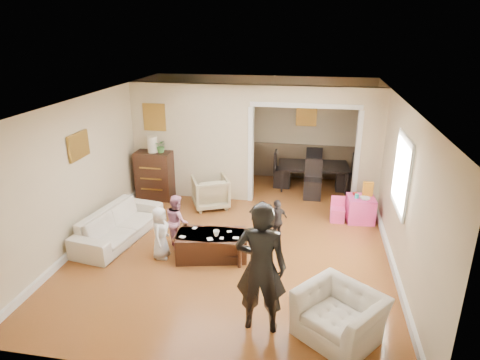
% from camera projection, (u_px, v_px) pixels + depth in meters
% --- Properties ---
extents(floor, '(7.00, 7.00, 0.00)m').
position_uv_depth(floor, '(238.00, 235.00, 8.02)').
color(floor, '#9D5428').
rests_on(floor, ground).
extents(partition_left, '(2.75, 0.18, 2.60)m').
position_uv_depth(partition_left, '(193.00, 142.00, 9.46)').
color(partition_left, '#BFAE8B').
rests_on(partition_left, ground).
extents(partition_right, '(0.55, 0.18, 2.60)m').
position_uv_depth(partition_right, '(369.00, 150.00, 8.82)').
color(partition_right, '#BFAE8B').
rests_on(partition_right, ground).
extents(partition_header, '(2.22, 0.18, 0.35)m').
position_uv_depth(partition_header, '(306.00, 94.00, 8.66)').
color(partition_header, '#BFAE8B').
rests_on(partition_header, partition_right).
extents(window_pane, '(0.03, 0.95, 1.10)m').
position_uv_depth(window_pane, '(402.00, 174.00, 6.66)').
color(window_pane, white).
rests_on(window_pane, ground).
extents(framed_art_partition, '(0.45, 0.03, 0.55)m').
position_uv_depth(framed_art_partition, '(154.00, 117.00, 9.32)').
color(framed_art_partition, brown).
rests_on(framed_art_partition, partition_left).
extents(framed_art_sofa_wall, '(0.03, 0.55, 0.40)m').
position_uv_depth(framed_art_sofa_wall, '(79.00, 146.00, 7.30)').
color(framed_art_sofa_wall, brown).
extents(framed_art_alcove, '(0.45, 0.03, 0.55)m').
position_uv_depth(framed_art_alcove, '(307.00, 114.00, 10.43)').
color(framed_art_alcove, brown).
extents(sofa, '(1.08, 2.06, 0.57)m').
position_uv_depth(sofa, '(119.00, 225.00, 7.80)').
color(sofa, white).
rests_on(sofa, ground).
extents(armchair_back, '(0.98, 0.99, 0.69)m').
position_uv_depth(armchair_back, '(210.00, 192.00, 9.17)').
color(armchair_back, tan).
rests_on(armchair_back, ground).
extents(armchair_front, '(1.30, 1.28, 0.64)m').
position_uv_depth(armchair_front, '(339.00, 316.00, 5.31)').
color(armchair_front, white).
rests_on(armchair_front, ground).
extents(dresser, '(0.80, 0.45, 1.11)m').
position_uv_depth(dresser, '(155.00, 175.00, 9.56)').
color(dresser, '#321A0F').
rests_on(dresser, ground).
extents(table_lamp, '(0.22, 0.22, 0.36)m').
position_uv_depth(table_lamp, '(152.00, 144.00, 9.31)').
color(table_lamp, beige).
rests_on(table_lamp, dresser).
extents(potted_plant, '(0.27, 0.23, 0.30)m').
position_uv_depth(potted_plant, '(161.00, 146.00, 9.29)').
color(potted_plant, '#457C37').
rests_on(potted_plant, dresser).
extents(coffee_table, '(1.28, 0.83, 0.44)m').
position_uv_depth(coffee_table, '(212.00, 246.00, 7.19)').
color(coffee_table, '#3A1E12').
rests_on(coffee_table, ground).
extents(coffee_cup, '(0.13, 0.13, 0.10)m').
position_uv_depth(coffee_cup, '(216.00, 233.00, 7.04)').
color(coffee_cup, white).
rests_on(coffee_cup, coffee_table).
extents(play_table, '(0.58, 0.58, 0.51)m').
position_uv_depth(play_table, '(360.00, 209.00, 8.54)').
color(play_table, '#FF43A4').
rests_on(play_table, ground).
extents(cereal_box, '(0.21, 0.09, 0.30)m').
position_uv_depth(cereal_box, '(368.00, 189.00, 8.47)').
color(cereal_box, yellow).
rests_on(cereal_box, play_table).
extents(cyan_cup, '(0.08, 0.08, 0.08)m').
position_uv_depth(cyan_cup, '(357.00, 196.00, 8.40)').
color(cyan_cup, '#26BEB0').
rests_on(cyan_cup, play_table).
extents(toy_block, '(0.10, 0.09, 0.05)m').
position_uv_depth(toy_block, '(355.00, 194.00, 8.57)').
color(toy_block, red).
rests_on(toy_block, play_table).
extents(play_bowl, '(0.22, 0.22, 0.05)m').
position_uv_depth(play_bowl, '(365.00, 199.00, 8.32)').
color(play_bowl, white).
rests_on(play_bowl, play_table).
extents(dining_table, '(1.74, 1.05, 0.59)m').
position_uv_depth(dining_table, '(313.00, 177.00, 10.24)').
color(dining_table, black).
rests_on(dining_table, ground).
extents(adult_person, '(0.66, 0.44, 1.81)m').
position_uv_depth(adult_person, '(261.00, 268.00, 5.28)').
color(adult_person, black).
rests_on(adult_person, ground).
extents(child_kneel_a, '(0.31, 0.46, 0.92)m').
position_uv_depth(child_kneel_a, '(160.00, 233.00, 7.11)').
color(child_kneel_a, silver).
rests_on(child_kneel_a, ground).
extents(child_kneel_b, '(0.57, 0.60, 0.98)m').
position_uv_depth(child_kneel_b, '(177.00, 221.00, 7.49)').
color(child_kneel_b, '#CB7F9A').
rests_on(child_kneel_b, ground).
extents(child_toddler, '(0.46, 0.51, 0.84)m').
position_uv_depth(child_toddler, '(277.00, 221.00, 7.64)').
color(child_toddler, black).
rests_on(child_toddler, ground).
extents(craft_papers, '(0.99, 0.46, 0.00)m').
position_uv_depth(craft_papers, '(211.00, 236.00, 7.06)').
color(craft_papers, white).
rests_on(craft_papers, coffee_table).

